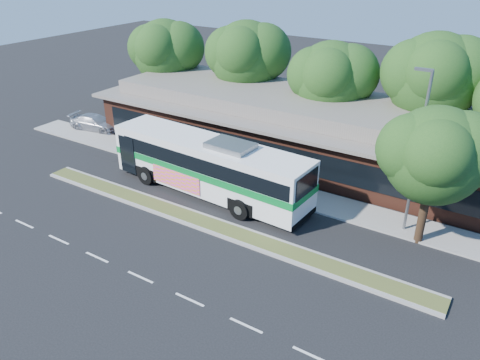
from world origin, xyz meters
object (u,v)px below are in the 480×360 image
Objects in this scene: transit_bus at (210,163)px; sidewalk_tree at (443,154)px; sedan at (95,123)px; lamp_post at (417,150)px.

sidewalk_tree reaches higher than transit_bus.
transit_bus is at bearing -114.82° from sedan.
sidewalk_tree is (13.04, 1.63, 3.02)m from transit_bus.
sedan is at bearing 168.09° from transit_bus.
sedan is (-15.17, 4.14, -1.50)m from transit_bus.
sidewalk_tree reaches higher than sedan.
transit_bus is 13.48m from sidewalk_tree.
lamp_post reaches higher than sidewalk_tree.
sedan is (-26.88, 1.93, -4.23)m from lamp_post.
transit_bus is 3.04× the size of sedan.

